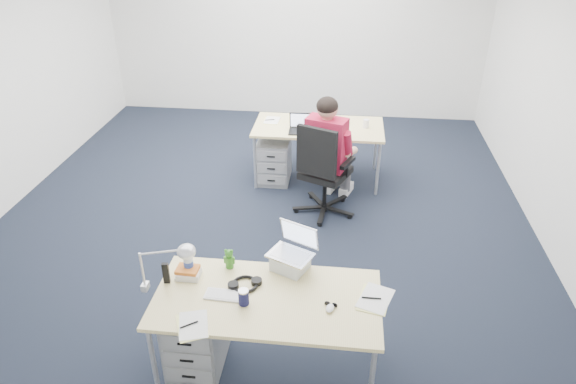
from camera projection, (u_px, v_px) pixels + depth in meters
The scene contains 24 objects.
floor at pixel (262, 224), 5.76m from camera, with size 7.00×7.00×0.00m, color black.
room at pixel (257, 74), 4.92m from camera, with size 6.02×7.02×2.80m.
desk_near at pixel (267, 302), 3.63m from camera, with size 1.60×0.80×0.73m.
desk_far at pixel (318, 129), 6.38m from camera, with size 1.60×0.80×0.73m.
office_chair at pixel (323, 188), 5.83m from camera, with size 0.93×0.93×1.12m.
seated_person at pixel (330, 152), 5.80m from camera, with size 0.59×0.83×1.37m.
drawer_pedestal_near at pixel (197, 335), 3.91m from camera, with size 0.40×0.50×0.55m, color gray.
drawer_pedestal_far at pixel (274, 160), 6.56m from camera, with size 0.40×0.50×0.55m, color gray.
silver_laptop at pixel (290, 250), 3.81m from camera, with size 0.32×0.25×0.34m, color silver, non-canonical shape.
wireless_keyboard at pixel (226, 295), 3.62m from camera, with size 0.29×0.12×0.01m, color white.
computer_mouse at pixel (330, 308), 3.49m from camera, with size 0.05×0.09×0.03m, color white.
headphones at pixel (245, 283), 3.71m from camera, with size 0.25×0.19×0.04m, color black, non-canonical shape.
can_koozie at pixel (244, 297), 3.53m from camera, with size 0.07×0.07×0.12m, color #13143C.
water_bottle at pixel (188, 262), 3.78m from camera, with size 0.07×0.07×0.23m, color silver.
bear_figurine at pixel (229, 258), 3.87m from camera, with size 0.09×0.07×0.17m, color #1E6B1C, non-canonical shape.
book_stack at pixel (188, 273), 3.79m from camera, with size 0.17×0.13×0.08m, color silver.
cordless_phone at pixel (166, 273), 3.71m from camera, with size 0.05×0.03×0.17m, color black.
papers_left at pixel (192, 326), 3.36m from camera, with size 0.18×0.26×0.01m, color #FFFD93.
papers_right at pixel (374, 299), 3.59m from camera, with size 0.20×0.29×0.01m, color #FFFD93.
sunglasses at pixel (331, 305), 3.53m from camera, with size 0.09×0.04×0.02m, color black, non-canonical shape.
desk_lamp at pixel (159, 267), 3.57m from camera, with size 0.38×0.14×0.43m, color silver, non-canonical shape.
dark_laptop at pixel (302, 123), 6.13m from camera, with size 0.31×0.30×0.23m, color black, non-canonical shape.
far_cup at pixel (366, 124), 6.29m from camera, with size 0.07×0.07×0.10m, color white.
far_papers at pixel (271, 121), 6.51m from camera, with size 0.18×0.26×0.01m, color white.
Camera 1 is at (0.84, -4.77, 3.16)m, focal length 32.00 mm.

